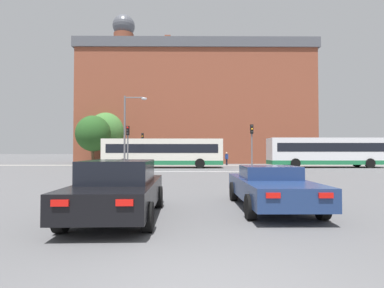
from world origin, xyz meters
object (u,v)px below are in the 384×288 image
traffic_light_far_left (142,144)px  pedestrian_walking_east (227,158)px  bus_crossing_lead (163,152)px  traffic_light_near_right (252,140)px  pedestrian_waiting (172,157)px  traffic_light_near_left (128,141)px  car_roadster_right (271,187)px  street_lamp_junction (129,125)px  car_saloon_left (119,189)px  bus_crossing_trailing (327,152)px

traffic_light_far_left → pedestrian_walking_east: bearing=4.7°
bus_crossing_lead → traffic_light_near_right: size_ratio=3.04×
traffic_light_near_right → pedestrian_waiting: (-7.61, 11.42, -1.71)m
traffic_light_near_left → pedestrian_walking_east: traffic_light_near_left is taller
traffic_light_near_right → pedestrian_walking_east: (-0.83, 11.15, -1.80)m
car_roadster_right → street_lamp_junction: (-7.82, 17.43, 3.44)m
traffic_light_far_left → street_lamp_junction: size_ratio=0.60×
street_lamp_junction → car_saloon_left: bearing=-79.2°
car_saloon_left → bus_crossing_lead: bus_crossing_lead is taller
traffic_light_near_right → pedestrian_waiting: 13.83m
traffic_light_near_left → traffic_light_near_right: traffic_light_near_right is taller
traffic_light_far_left → pedestrian_waiting: bearing=17.6°
car_saloon_left → pedestrian_waiting: bearing=89.4°
car_roadster_right → bus_crossing_lead: bearing=103.3°
traffic_light_near_right → pedestrian_walking_east: traffic_light_near_right is taller
traffic_light_far_left → pedestrian_waiting: 4.07m
street_lamp_junction → pedestrian_walking_east: street_lamp_junction is taller
traffic_light_near_right → pedestrian_waiting: bearing=123.7°
car_roadster_right → traffic_light_near_left: (-7.80, 16.95, 2.00)m
car_saloon_left → pedestrian_walking_east: bearing=76.4°
car_roadster_right → traffic_light_near_left: bearing=115.0°
traffic_light_far_left → traffic_light_near_left: (0.36, -10.40, -0.02)m
traffic_light_near_right → street_lamp_junction: (-10.82, 0.38, 1.35)m
car_roadster_right → pedestrian_walking_east: 28.28m
car_saloon_left → pedestrian_walking_east: (6.43, 29.43, 0.19)m
bus_crossing_lead → traffic_light_far_left: traffic_light_far_left is taller
pedestrian_walking_east → bus_crossing_lead: bearing=-76.3°
bus_crossing_trailing → pedestrian_walking_east: bearing=-117.8°
street_lamp_junction → bus_crossing_lead: bearing=62.9°
street_lamp_junction → pedestrian_walking_east: bearing=47.2°
traffic_light_near_right → street_lamp_junction: size_ratio=0.61×
bus_crossing_trailing → pedestrian_walking_east: size_ratio=7.69×
bus_crossing_lead → pedestrian_walking_east: bus_crossing_lead is taller
pedestrian_walking_east → street_lamp_junction: bearing=-66.8°
bus_crossing_trailing → bus_crossing_lead: bearing=-88.7°
bus_crossing_lead → street_lamp_junction: size_ratio=1.86×
car_roadster_right → traffic_light_far_left: bearing=106.9°
street_lamp_junction → bus_crossing_trailing: bearing=15.1°
car_saloon_left → pedestrian_waiting: (-0.35, 29.70, 0.29)m
car_saloon_left → bus_crossing_trailing: 29.24m
bus_crossing_trailing → pedestrian_waiting: bus_crossing_trailing is taller
pedestrian_waiting → traffic_light_near_left: bearing=7.1°
bus_crossing_lead → traffic_light_near_right: 9.92m
car_saloon_left → car_roadster_right: car_saloon_left is taller
car_saloon_left → bus_crossing_lead: (-0.97, 23.71, 0.87)m
traffic_light_near_left → bus_crossing_lead: bearing=65.0°
car_saloon_left → car_roadster_right: bearing=14.8°
car_roadster_right → bus_crossing_trailing: 25.98m
pedestrian_walking_east → bus_crossing_trailing: bearing=38.2°
traffic_light_near_left → traffic_light_near_right: (10.80, 0.10, 0.09)m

